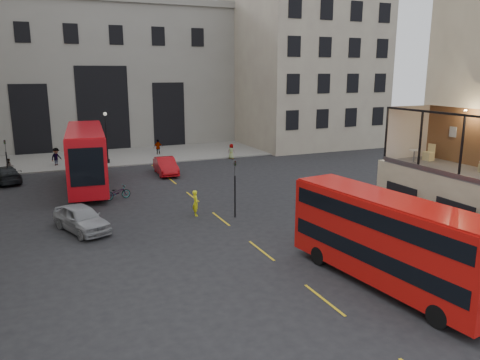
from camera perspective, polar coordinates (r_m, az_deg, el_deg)
name	(u,v)px	position (r m, az deg, el deg)	size (l,w,h in m)	color
ground	(363,291)	(21.61, 14.75, -12.97)	(140.00, 140.00, 0.00)	black
host_frontage	(476,223)	(25.16, 26.85, -4.73)	(3.00, 11.00, 4.50)	#BDB08E
gateway	(96,71)	(63.47, -17.20, 12.57)	(35.00, 10.60, 18.00)	gray
building_right	(299,63)	(63.85, 7.24, 13.94)	(16.60, 18.60, 20.00)	#ACA38B
pavement_far	(103,157)	(54.24, -16.36, 2.71)	(40.00, 12.00, 0.12)	slate
traffic_light_near	(235,181)	(30.15, -0.62, -0.16)	(0.16, 0.20, 3.80)	black
traffic_light_far	(6,156)	(43.69, -26.60, 2.60)	(0.16, 0.20, 3.80)	black
street_lamp_b	(107,141)	(49.95, -15.93, 4.60)	(0.36, 0.36, 5.33)	black
bus_near	(387,237)	(21.58, 17.49, -6.63)	(3.57, 10.37, 4.06)	red
bus_far	(86,155)	(40.05, -18.23, 2.97)	(3.90, 12.49, 4.90)	red
car_a	(81,218)	(29.53, -18.76, -4.45)	(1.87, 4.66, 1.59)	gray
car_b	(166,166)	(43.95, -9.04, 1.70)	(1.66, 4.76, 1.57)	#A40A10
car_c	(5,174)	(44.91, -26.72, 0.60)	(1.99, 4.91, 1.42)	black
bicycle	(117,192)	(36.14, -14.73, -1.48)	(0.69, 1.97, 1.03)	gray
cyclist	(196,203)	(31.05, -5.44, -2.81)	(0.63, 0.41, 1.72)	yellow
pedestrian_a	(10,167)	(48.02, -26.29, 1.45)	(0.75, 0.58, 1.54)	gray
pedestrian_b	(56,157)	(50.47, -21.49, 2.60)	(1.22, 0.70, 1.89)	gray
pedestrian_c	(158,147)	(54.14, -9.95, 3.93)	(1.06, 0.44, 1.81)	gray
pedestrian_d	(231,151)	(51.14, -1.07, 3.51)	(0.81, 0.52, 1.65)	gray
cafe_table_far	(414,154)	(26.61, 20.46, 2.99)	(0.55, 0.55, 0.68)	beige
cafe_chair_d	(429,155)	(27.49, 22.02, 2.79)	(0.49, 0.49, 0.91)	#DCC57F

